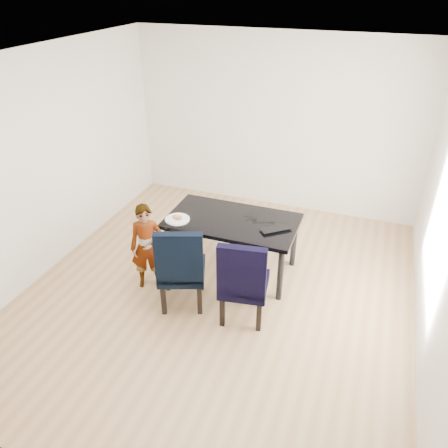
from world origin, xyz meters
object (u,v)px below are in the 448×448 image
(chair_left, at_px, (182,264))
(child, at_px, (147,247))
(dining_table, at_px, (232,245))
(plate, at_px, (177,219))
(chair_right, at_px, (244,277))
(laptop, at_px, (274,227))

(chair_left, distance_m, child, 0.54)
(dining_table, relative_size, plate, 5.28)
(chair_right, bearing_deg, child, 165.28)
(chair_left, distance_m, chair_right, 0.74)
(plate, relative_size, laptop, 0.81)
(chair_right, relative_size, child, 0.95)
(child, distance_m, laptop, 1.53)
(chair_right, xyz_separation_m, plate, (-1.04, 0.54, 0.23))
(dining_table, bearing_deg, plate, -158.88)
(laptop, bearing_deg, chair_left, 2.82)
(child, height_order, laptop, child)
(dining_table, xyz_separation_m, chair_right, (0.41, -0.78, 0.15))
(dining_table, height_order, plate, plate)
(child, distance_m, plate, 0.50)
(chair_left, height_order, laptop, chair_left)
(chair_right, height_order, laptop, chair_right)
(chair_right, height_order, plate, chair_right)
(chair_right, bearing_deg, dining_table, 108.92)
(chair_right, xyz_separation_m, laptop, (0.12, 0.76, 0.24))
(chair_right, height_order, child, child)
(plate, xyz_separation_m, laptop, (1.16, 0.23, 0.01))
(dining_table, relative_size, chair_left, 1.50)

